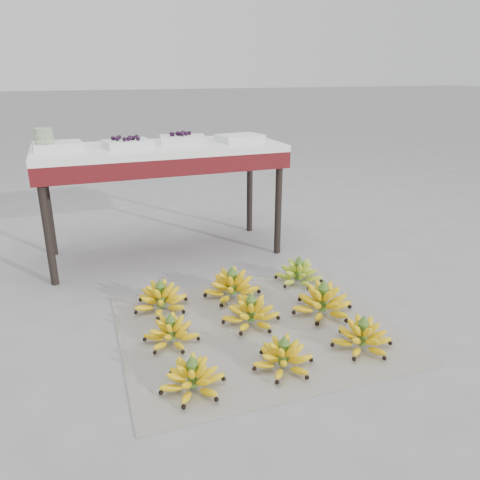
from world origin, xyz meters
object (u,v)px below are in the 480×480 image
object	(u,v)px
bunch_front_left	(193,378)
glass_jar	(44,140)
bunch_back_left	(161,299)
tray_left	(127,143)
tray_far_left	(58,146)
tray_far_right	(240,138)
bunch_mid_left	(171,332)
bunch_front_center	(283,357)
bunch_front_right	(362,337)
bunch_mid_center	(251,313)
bunch_back_right	(299,273)
newspaper_mat	(257,328)
tray_right	(183,139)
bunch_mid_right	(323,302)
bunch_back_center	(232,286)
vendor_table	(161,158)

from	to	relation	value
bunch_front_left	glass_jar	world-z (taller)	glass_jar
bunch_back_left	tray_left	world-z (taller)	tray_left
tray_far_left	tray_far_right	distance (m)	1.09
bunch_mid_left	tray_far_left	bearing A→B (deg)	129.68
bunch_front_center	bunch_front_right	xyz separation A→B (m)	(0.38, 0.01, 0.00)
bunch_mid_center	bunch_back_right	distance (m)	0.54
bunch_mid_left	bunch_back_right	size ratio (longest dim) A/B	1.18
tray_left	bunch_back_left	bearing A→B (deg)	-89.39
bunch_front_left	tray_far_left	world-z (taller)	tray_far_left
newspaper_mat	tray_far_right	bearing A→B (deg)	73.57
bunch_mid_left	bunch_back_right	bearing A→B (deg)	45.25
tray_right	glass_jar	bearing A→B (deg)	-177.07
tray_far_right	glass_jar	size ratio (longest dim) A/B	2.36
bunch_mid_right	bunch_back_left	xyz separation A→B (m)	(-0.73, 0.32, -0.01)
bunch_front_center	glass_jar	bearing A→B (deg)	133.94
tray_far_right	tray_right	bearing A→B (deg)	169.36
bunch_front_center	tray_right	world-z (taller)	tray_right
bunch_front_center	tray_far_left	world-z (taller)	tray_far_left
newspaper_mat	bunch_front_center	distance (m)	0.33
bunch_back_right	tray_left	size ratio (longest dim) A/B	0.90
bunch_front_left	glass_jar	size ratio (longest dim) A/B	2.18
bunch_back_center	bunch_front_left	bearing A→B (deg)	-97.52
tray_left	tray_far_right	xyz separation A→B (m)	(0.70, -0.01, -0.00)
tray_far_right	newspaper_mat	bearing A→B (deg)	-106.43
newspaper_mat	bunch_back_right	world-z (taller)	bunch_back_right
tray_left	glass_jar	world-z (taller)	glass_jar
bunch_back_center	vendor_table	bearing A→B (deg)	127.18
bunch_mid_left	newspaper_mat	bearing A→B (deg)	19.06
bunch_mid_center	bunch_back_right	xyz separation A→B (m)	(0.42, 0.33, -0.00)
newspaper_mat	tray_right	world-z (taller)	tray_right
bunch_back_left	bunch_back_center	world-z (taller)	bunch_back_center
bunch_back_left	bunch_back_center	bearing A→B (deg)	11.83
bunch_mid_center	bunch_mid_left	bearing A→B (deg)	-153.59
newspaper_mat	tray_far_left	bearing A→B (deg)	124.39
bunch_front_right	tray_right	bearing A→B (deg)	92.49
bunch_mid_left	glass_jar	xyz separation A→B (m)	(-0.44, 1.08, 0.72)
bunch_mid_center	tray_far_right	size ratio (longest dim) A/B	1.16
bunch_front_center	tray_far_left	bearing A→B (deg)	131.25
bunch_front_center	glass_jar	size ratio (longest dim) A/B	2.33
bunch_mid_right	tray_left	bearing A→B (deg)	100.86
bunch_mid_right	bunch_back_left	distance (m)	0.80
bunch_mid_center	tray_far_left	world-z (taller)	tray_far_left
newspaper_mat	tray_far_left	size ratio (longest dim) A/B	4.48
tray_far_left	tray_far_right	xyz separation A→B (m)	(1.09, -0.07, 0.00)
newspaper_mat	bunch_back_right	bearing A→B (deg)	42.66
bunch_mid_center	bunch_front_left	bearing A→B (deg)	-113.65
bunch_front_right	vendor_table	distance (m)	1.62
glass_jar	vendor_table	bearing A→B (deg)	0.45
tray_far_right	bunch_front_right	bearing A→B (deg)	-88.31
newspaper_mat	bunch_back_center	distance (m)	0.34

